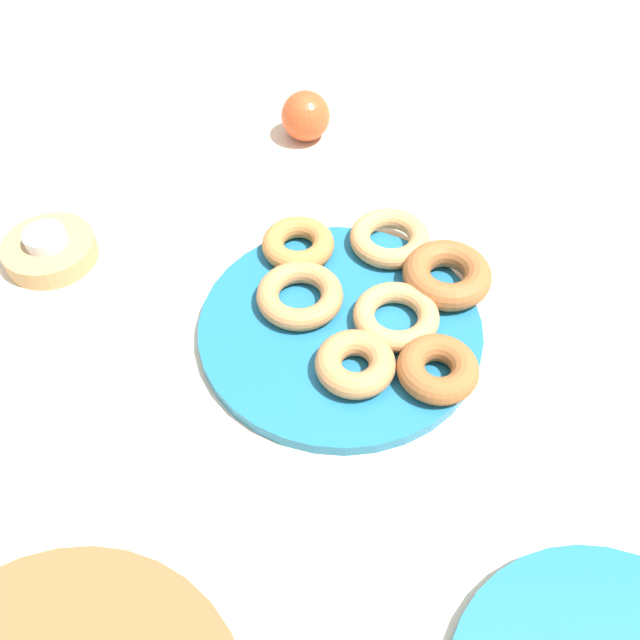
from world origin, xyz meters
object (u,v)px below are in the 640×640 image
Objects in this scene: donut_plate at (340,327)px; donut_6 at (298,244)px; donut_0 at (300,295)px; donut_1 at (438,369)px; donut_4 at (447,275)px; apple at (306,116)px; donut_2 at (355,364)px; donut_3 at (396,316)px; candle_holder at (50,250)px; donut_5 at (390,238)px; tealight at (45,238)px.

donut_6 is at bearing -22.24° from donut_plate.
donut_1 is (-0.16, -0.02, 0.00)m from donut_0.
apple is at bearing -17.64° from donut_4.
donut_4 is at bearing -126.02° from donut_0.
donut_2 is 0.88× the size of donut_3.
candle_holder is (0.35, 0.19, -0.01)m from donut_3.
donut_5 is at bearing -72.26° from donut_plate.
donut_6 reaches higher than donut_3.
donut_3 is at bearing -136.32° from donut_plate.
donut_0 is 0.88× the size of candle_holder.
donut_2 is 0.97× the size of donut_6.
donut_2 is 0.18m from donut_6.
donut_1 is at bearing 144.73° from donut_5.
donut_2 is 0.41m from apple.
donut_1 is (-0.11, -0.01, 0.02)m from donut_plate.
donut_2 is at bearing 165.66° from donut_0.
donut_4 is at bearing -142.78° from tealight.
donut_2 is 0.82× the size of donut_4.
donut_0 is 0.10m from donut_3.
donut_1 is at bearing -172.59° from donut_plate.
apple is (0.31, -0.18, 0.01)m from donut_3.
apple is (0.16, -0.18, 0.01)m from donut_6.
donut_1 is 0.88× the size of donut_5.
candle_holder is (0.21, 0.19, -0.01)m from donut_6.
tealight is at bearing 21.28° from donut_1.
apple reaches higher than donut_4.
donut_plate is 3.32× the size of donut_3.
donut_5 is at bearing -134.86° from tealight.
donut_4 reaches higher than donut_0.
donut_4 is at bearing -92.07° from donut_3.
donut_2 is (-0.10, 0.03, 0.00)m from donut_0.
apple is (0.27, -0.22, 0.03)m from donut_plate.
donut_5 is at bearing -129.83° from donut_6.
tealight is at bearing 37.22° from donut_4.
donut_4 reaches higher than donut_3.
donut_6 is at bearing 50.17° from donut_5.
donut_4 is (-0.09, -0.13, 0.00)m from donut_0.
donut_5 is 0.25m from apple.
apple reaches higher than donut_6.
donut_5 is 1.37× the size of apple.
donut_6 is at bearing -26.45° from donut_2.
tealight reaches higher than donut_plate.
apple is (-0.04, -0.37, 0.00)m from tealight.
donut_4 is at bearing 177.55° from donut_5.
tealight reaches higher than candle_holder.
candle_holder is (0.36, 0.12, -0.02)m from donut_2.
tealight is at bearing 45.14° from donut_5.
donut_2 is 0.75× the size of candle_holder.
donut_1 is 1.01× the size of donut_2.
donut_2 is at bearing 153.55° from donut_6.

